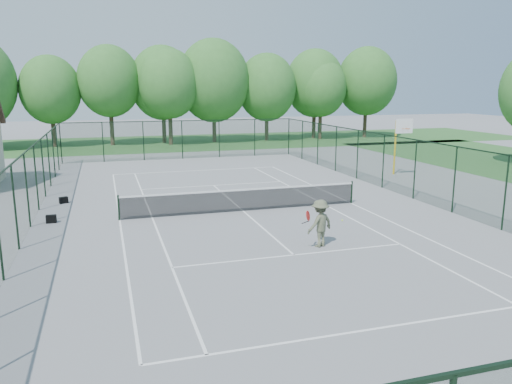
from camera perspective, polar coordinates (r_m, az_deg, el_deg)
ground at (r=22.89m, az=-1.46°, el=-2.20°), size 140.00×140.00×0.00m
grass_far at (r=52.04m, az=-10.40°, el=5.55°), size 80.00×16.00×0.01m
court_lines at (r=22.89m, az=-1.46°, el=-2.19°), size 11.05×23.85×0.01m
tennis_net at (r=22.76m, az=-1.47°, el=-0.79°), size 11.08×0.08×1.10m
fence_enclosure at (r=22.56m, az=-1.49°, el=1.65°), size 18.05×36.05×3.02m
tree_line_far at (r=51.74m, az=-10.66°, el=12.15°), size 39.40×6.40×9.70m
basketball_goal at (r=33.07m, az=16.14°, el=6.21°), size 1.20×1.43×3.65m
sports_bag_a at (r=22.59m, az=-22.36°, el=-2.87°), size 0.42×0.25×0.33m
sports_bag_b at (r=26.17m, az=-21.13°, el=-0.87°), size 0.45×0.36×0.31m
tennis_player at (r=17.82m, az=7.32°, el=-3.56°), size 1.97×1.01×1.70m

